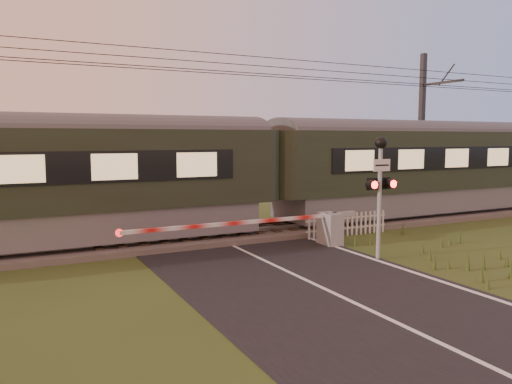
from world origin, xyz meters
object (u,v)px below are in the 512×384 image
boom_gate (318,228)px  crossing_signal (380,176)px  train (265,172)px  picket_fence (347,224)px  catenary_mast (422,129)px

boom_gate → crossing_signal: size_ratio=2.23×
train → picket_fence: train is taller
train → catenary_mast: size_ratio=5.52×
train → boom_gate: bearing=-82.3°
boom_gate → catenary_mast: bearing=28.6°
boom_gate → picket_fence: boom_gate is taller
boom_gate → picket_fence: 2.03m
train → boom_gate: 3.24m
picket_fence → catenary_mast: (7.43, 4.12, 3.38)m
boom_gate → crossing_signal: bearing=-75.6°
boom_gate → catenary_mast: catenary_mast is taller
train → picket_fence: (2.18, -1.89, -1.75)m
train → crossing_signal: train is taller
train → picket_fence: 3.38m
picket_fence → catenary_mast: 9.14m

